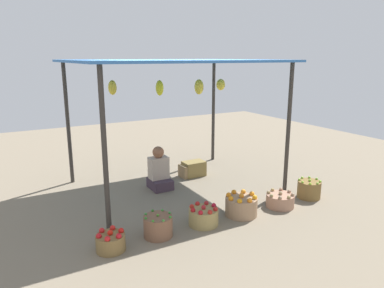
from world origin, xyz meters
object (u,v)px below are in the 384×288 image
Objects in this scene: basket_limes at (309,189)px; basket_green_chilies at (158,226)px; basket_potatoes at (280,200)px; basket_oranges at (241,206)px; vendor_person at (159,172)px; basket_red_tomatoes at (111,242)px; wooden_crate_stacked_rear at (189,170)px; wooden_crate_near_vendor at (194,169)px; basket_red_apples at (203,216)px.

basket_green_chilies is at bearing 179.58° from basket_limes.
basket_oranges is at bearing 175.92° from basket_potatoes.
basket_green_chilies is 0.80× the size of basket_oranges.
vendor_person is 2.23m from basket_red_tomatoes.
wooden_crate_stacked_rear is (0.80, 0.31, -0.18)m from vendor_person.
wooden_crate_stacked_rear is at bearing 20.94° from vendor_person.
basket_oranges is 1.13× the size of wooden_crate_near_vendor.
basket_limes reaches higher than basket_red_tomatoes.
wooden_crate_near_vendor is at bearing 102.31° from basket_potatoes.
basket_red_tomatoes is at bearing -179.11° from basket_oranges.
basket_limes is at bearing -0.42° from basket_green_chilies.
basket_potatoes is at bearing -52.18° from vendor_person.
basket_green_chilies is 0.87× the size of basket_potatoes.
basket_potatoes is at bearing -176.53° from basket_limes.
basket_limes is (3.46, 0.02, 0.04)m from basket_red_tomatoes.
vendor_person is 1.75× the size of basket_potatoes.
basket_red_tomatoes is 0.94× the size of basket_limes.
basket_green_chilies is (0.66, 0.04, 0.03)m from basket_red_tomatoes.
basket_potatoes is at bearing -4.08° from basket_oranges.
basket_red_apples is at bearing 179.60° from basket_limes.
vendor_person reaches higher than basket_red_apples.
wooden_crate_near_vendor is at bearing 18.30° from vendor_person.
basket_red_tomatoes is 2.03m from basket_oranges.
wooden_crate_stacked_rear is at bearing 66.25° from basket_red_apples.
basket_green_chilies reaches higher than basket_red_tomatoes.
basket_red_tomatoes is 0.85× the size of wooden_crate_near_vendor.
basket_oranges is at bearing 179.57° from basket_limes.
basket_oranges is at bearing -98.56° from wooden_crate_near_vendor.
basket_oranges is (0.67, -0.00, 0.02)m from basket_red_apples.
basket_red_apples reaches higher than basket_potatoes.
vendor_person is 2.14× the size of basket_red_tomatoes.
basket_red_apples reaches higher than basket_red_tomatoes.
basket_red_apples is 2.18m from wooden_crate_near_vendor.
basket_oranges is 1.99m from wooden_crate_near_vendor.
basket_potatoes is at bearing -0.44° from basket_red_tomatoes.
basket_oranges is at bearing -0.35° from basket_red_apples.
basket_green_chilies reaches higher than basket_potatoes.
basket_potatoes is (2.77, -0.02, -0.01)m from basket_red_tomatoes.
vendor_person reaches higher than basket_red_tomatoes.
basket_limes reaches higher than wooden_crate_stacked_rear.
basket_red_tomatoes is at bearing -138.07° from wooden_crate_stacked_rear.
basket_green_chilies is 1.00× the size of basket_limes.
basket_green_chilies is at bearing 179.58° from basket_oranges.
basket_oranges is at bearing -0.42° from basket_green_chilies.
basket_red_tomatoes is 3.46m from basket_limes.
wooden_crate_near_vendor reaches higher than basket_potatoes.
vendor_person reaches higher than basket_oranges.
basket_potatoes is (1.34, -1.72, -0.19)m from vendor_person.
basket_red_apples is 0.88× the size of basket_oranges.
basket_potatoes is 1.20× the size of wooden_crate_stacked_rear.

